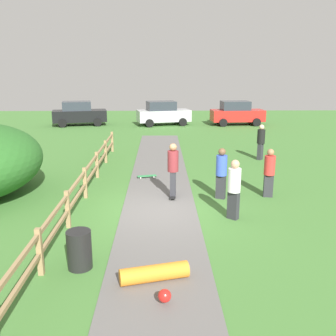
# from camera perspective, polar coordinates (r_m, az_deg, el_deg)

# --- Properties ---
(ground_plane) EXTENTS (60.00, 60.00, 0.00)m
(ground_plane) POSITION_cam_1_polar(r_m,az_deg,el_deg) (12.21, -1.33, -6.43)
(ground_plane) COLOR #427533
(asphalt_path) EXTENTS (2.40, 28.00, 0.02)m
(asphalt_path) POSITION_cam_1_polar(r_m,az_deg,el_deg) (12.21, -1.33, -6.38)
(asphalt_path) COLOR #605E5B
(asphalt_path) RESTS_ON ground_plane
(wooden_fence) EXTENTS (0.12, 18.12, 1.10)m
(wooden_fence) POSITION_cam_1_polar(r_m,az_deg,el_deg) (12.28, -13.60, -3.43)
(wooden_fence) COLOR #997A51
(wooden_fence) RESTS_ON ground_plane
(trash_bin) EXTENTS (0.56, 0.56, 0.90)m
(trash_bin) POSITION_cam_1_polar(r_m,az_deg,el_deg) (8.96, -13.26, -11.93)
(trash_bin) COLOR black
(trash_bin) RESTS_ON ground_plane
(skater_riding) EXTENTS (0.41, 0.81, 1.93)m
(skater_riding) POSITION_cam_1_polar(r_m,az_deg,el_deg) (13.05, 0.76, 0.08)
(skater_riding) COLOR black
(skater_riding) RESTS_ON asphalt_path
(skater_fallen) EXTENTS (1.52, 1.32, 0.36)m
(skater_fallen) POSITION_cam_1_polar(r_m,az_deg,el_deg) (8.28, -1.96, -15.85)
(skater_fallen) COLOR orange
(skater_fallen) RESTS_ON asphalt_path
(skateboard_loose) EXTENTS (0.82, 0.38, 0.08)m
(skateboard_loose) POSITION_cam_1_polar(r_m,az_deg,el_deg) (15.75, -3.22, -1.21)
(skateboard_loose) COLOR #338C4C
(skateboard_loose) RESTS_ON asphalt_path
(bystander_blue) EXTENTS (0.50, 0.50, 1.80)m
(bystander_blue) POSITION_cam_1_polar(r_m,az_deg,el_deg) (13.15, 8.08, -0.44)
(bystander_blue) COLOR #2D2D33
(bystander_blue) RESTS_ON ground_plane
(bystander_white) EXTENTS (0.54, 0.54, 1.84)m
(bystander_white) POSITION_cam_1_polar(r_m,az_deg,el_deg) (11.40, 9.97, -2.78)
(bystander_white) COLOR #2D2D33
(bystander_white) RESTS_ON ground_plane
(bystander_black) EXTENTS (0.53, 0.53, 1.77)m
(bystander_black) POSITION_cam_1_polar(r_m,az_deg,el_deg) (19.31, 13.87, 4.07)
(bystander_black) COLOR #2D2D33
(bystander_black) RESTS_ON ground_plane
(bystander_red) EXTENTS (0.43, 0.43, 1.74)m
(bystander_red) POSITION_cam_1_polar(r_m,az_deg,el_deg) (13.68, 15.08, -0.39)
(bystander_red) COLOR #2D2D33
(bystander_red) RESTS_ON ground_plane
(parked_car_silver) EXTENTS (4.48, 2.71, 1.92)m
(parked_car_silver) POSITION_cam_1_polar(r_m,az_deg,el_deg) (30.65, -0.75, 8.28)
(parked_car_silver) COLOR #B7B7BC
(parked_car_silver) RESTS_ON ground_plane
(parked_car_black) EXTENTS (4.46, 2.64, 1.92)m
(parked_car_black) POSITION_cam_1_polar(r_m,az_deg,el_deg) (31.34, -13.31, 8.03)
(parked_car_black) COLOR black
(parked_car_black) RESTS_ON ground_plane
(parked_car_red) EXTENTS (4.31, 2.23, 1.92)m
(parked_car_red) POSITION_cam_1_polar(r_m,az_deg,el_deg) (31.28, 10.36, 8.17)
(parked_car_red) COLOR red
(parked_car_red) RESTS_ON ground_plane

